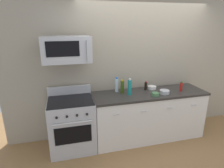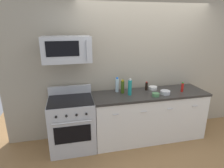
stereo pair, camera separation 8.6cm
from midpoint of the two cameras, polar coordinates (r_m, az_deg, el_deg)
The scene contains 13 objects.
ground_plane at distance 3.96m, azimuth 11.25°, elevation -15.20°, with size 6.25×6.25×0.00m, color olive.
back_wall at distance 3.80m, azimuth 9.97°, elevation 5.56°, with size 5.21×0.10×2.70m, color #9E937F.
counter_unit at distance 3.74m, azimuth 11.68°, elevation -9.26°, with size 2.12×0.66×0.92m.
range_oven at distance 3.44m, azimuth -11.19°, elevation -11.55°, with size 0.76×0.69×1.07m.
microwave at distance 3.08m, azimuth -12.64°, elevation 10.19°, with size 0.74×0.44×0.40m.
bottle_sparkling_teal at distance 3.35m, azimuth 6.12°, elevation -1.00°, with size 0.07×0.07×0.30m.
bottle_olive_oil at distance 3.44m, azimuth 3.92°, elevation -0.85°, with size 0.06×0.06×0.25m.
bottle_hot_sauce_red at distance 3.76m, azimuth 21.02°, elevation -0.94°, with size 0.05×0.05×0.18m.
bottle_soy_sauce_dark at distance 3.66m, azimuth 10.99°, elevation -0.67°, with size 0.05×0.05×0.17m.
bottle_water_clear at distance 3.50m, azimuth 2.24°, elevation -0.29°, with size 0.06×0.06×0.28m.
bowl_steel_prep at distance 3.55m, azimuth 16.39°, elevation -2.41°, with size 0.17×0.17×0.07m.
bowl_white_ceramic at distance 3.74m, azimuth 12.84°, elevation -1.13°, with size 0.16×0.16×0.06m.
bowl_green_glaze at distance 3.40m, azimuth 13.72°, elevation -3.12°, with size 0.13×0.13×0.06m.
Camera 2 is at (-1.41, -3.02, 2.13)m, focal length 30.37 mm.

